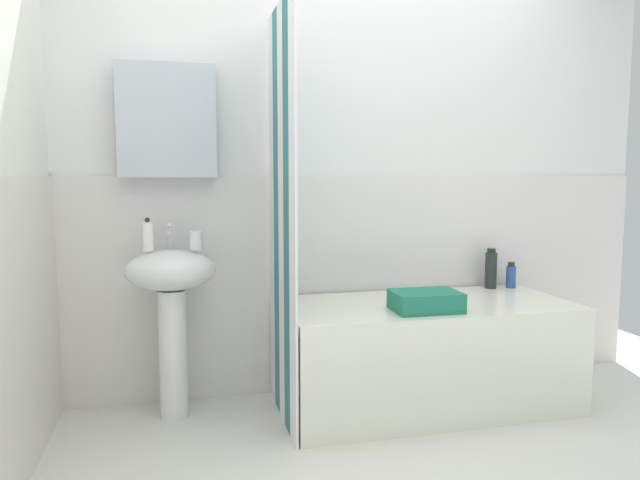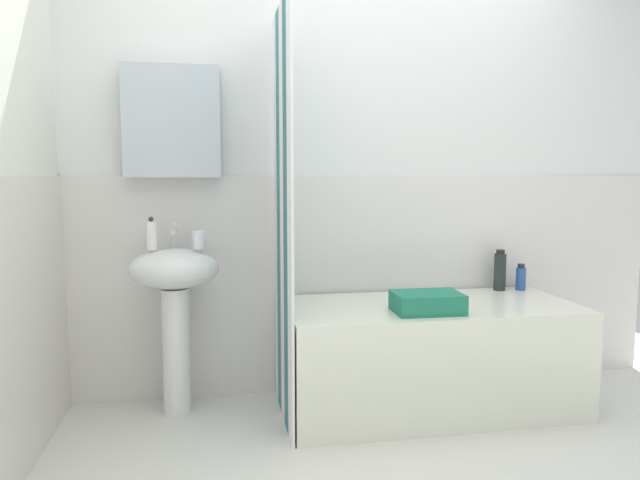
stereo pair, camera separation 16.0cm
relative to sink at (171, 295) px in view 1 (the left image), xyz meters
name	(u,v)px [view 1 (the left image)]	position (x,y,z in m)	size (l,w,h in m)	color
wall_back_tiled	(339,187)	(0.92, 0.23, 0.52)	(3.60, 0.18, 2.40)	silver
sink	(171,295)	(0.00, 0.00, 0.00)	(0.44, 0.34, 0.84)	silver
faucet	(170,236)	(0.00, 0.08, 0.29)	(0.03, 0.12, 0.12)	silver
soap_dispenser	(148,236)	(-0.10, -0.01, 0.30)	(0.05, 0.05, 0.16)	white
toothbrush_cup	(196,240)	(0.12, -0.01, 0.27)	(0.06, 0.06, 0.09)	silver
bathtub	(426,354)	(1.28, -0.16, -0.34)	(1.48, 0.69, 0.55)	silver
shower_curtain	(282,218)	(0.52, -0.16, 0.38)	(0.01, 0.69, 2.00)	white
conditioner_bottle	(511,276)	(1.92, 0.10, 0.00)	(0.06, 0.06, 0.15)	#2F519C
shampoo_bottle	(491,269)	(1.80, 0.11, 0.04)	(0.07, 0.07, 0.23)	#252D29
towel_folded	(426,301)	(1.20, -0.33, -0.02)	(0.32, 0.23, 0.10)	#227659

